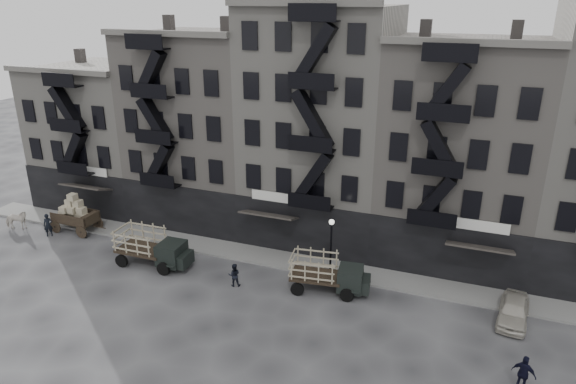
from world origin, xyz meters
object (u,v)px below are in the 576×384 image
(car_east, at_px, (514,310))
(pedestrian_west, at_px, (48,225))
(stake_truck_west, at_px, (151,245))
(horse, at_px, (16,220))
(wagon, at_px, (73,210))
(pedestrian_mid, at_px, (234,275))
(stake_truck_east, at_px, (327,271))
(policeman, at_px, (524,374))

(car_east, bearing_deg, pedestrian_west, -172.58)
(stake_truck_west, bearing_deg, horse, 174.47)
(wagon, xyz_separation_m, pedestrian_mid, (15.58, -3.03, -0.97))
(stake_truck_west, height_order, pedestrian_west, stake_truck_west)
(stake_truck_west, height_order, stake_truck_east, stake_truck_west)
(horse, height_order, stake_truck_east, stake_truck_east)
(wagon, height_order, stake_truck_east, wagon)
(policeman, bearing_deg, horse, 11.41)
(stake_truck_east, relative_size, policeman, 2.70)
(car_east, bearing_deg, pedestrian_mid, -166.19)
(horse, distance_m, stake_truck_east, 25.96)
(stake_truck_west, relative_size, policeman, 2.82)
(stake_truck_east, height_order, car_east, stake_truck_east)
(horse, bearing_deg, car_east, -112.30)
(stake_truck_west, xyz_separation_m, car_east, (23.32, 1.75, -0.84))
(car_east, xyz_separation_m, pedestrian_west, (-33.60, -0.74, 0.23))
(stake_truck_east, distance_m, car_east, 11.02)
(wagon, distance_m, stake_truck_west, 9.36)
(stake_truck_east, xyz_separation_m, car_east, (10.97, 0.72, -0.74))
(pedestrian_west, bearing_deg, wagon, 15.79)
(horse, height_order, stake_truck_west, stake_truck_west)
(stake_truck_east, distance_m, pedestrian_west, 22.64)
(pedestrian_west, distance_m, pedestrian_mid, 16.91)
(wagon, bearing_deg, policeman, -10.45)
(pedestrian_west, bearing_deg, pedestrian_mid, -39.64)
(pedestrian_west, distance_m, policeman, 34.23)
(stake_truck_west, bearing_deg, policeman, -11.15)
(horse, xyz_separation_m, pedestrian_west, (3.32, -0.03, 0.12))
(wagon, relative_size, pedestrian_mid, 2.34)
(wagon, bearing_deg, pedestrian_west, -128.58)
(car_east, height_order, policeman, policeman)
(car_east, height_order, pedestrian_west, pedestrian_west)
(stake_truck_west, distance_m, stake_truck_east, 12.40)
(horse, distance_m, policeman, 37.52)
(horse, xyz_separation_m, car_east, (36.92, 0.72, -0.11))
(horse, xyz_separation_m, wagon, (4.58, 1.49, 0.96))
(stake_truck_east, bearing_deg, stake_truck_west, 177.04)
(horse, bearing_deg, policeman, -121.33)
(horse, bearing_deg, pedestrian_mid, -117.77)
(horse, xyz_separation_m, pedestrian_mid, (20.16, -1.54, -0.01))
(stake_truck_east, xyz_separation_m, policeman, (11.21, -5.17, -0.47))
(policeman, bearing_deg, stake_truck_east, -5.43)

